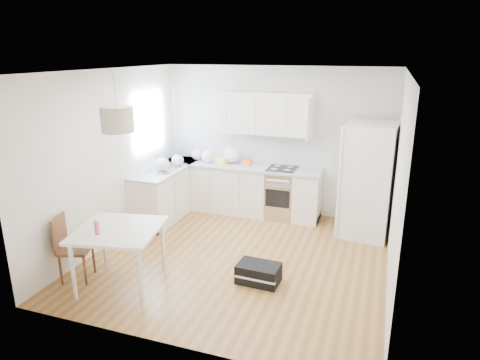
# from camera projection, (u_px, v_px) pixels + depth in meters

# --- Properties ---
(floor) EXTENTS (4.20, 4.20, 0.00)m
(floor) POSITION_uv_depth(u_px,v_px,m) (239.00, 257.00, 6.37)
(floor) COLOR brown
(floor) RESTS_ON ground
(ceiling) EXTENTS (4.20, 4.20, 0.00)m
(ceiling) POSITION_uv_depth(u_px,v_px,m) (238.00, 71.00, 5.58)
(ceiling) COLOR white
(ceiling) RESTS_ON wall_back
(wall_back) EXTENTS (4.20, 0.00, 4.20)m
(wall_back) POSITION_uv_depth(u_px,v_px,m) (276.00, 141.00, 7.88)
(wall_back) COLOR beige
(wall_back) RESTS_ON floor
(wall_left) EXTENTS (0.00, 4.20, 4.20)m
(wall_left) POSITION_uv_depth(u_px,v_px,m) (111.00, 158.00, 6.63)
(wall_left) COLOR beige
(wall_left) RESTS_ON floor
(wall_right) EXTENTS (0.00, 4.20, 4.20)m
(wall_right) POSITION_uv_depth(u_px,v_px,m) (398.00, 185.00, 5.32)
(wall_right) COLOR beige
(wall_right) RESTS_ON floor
(window_glassblock) EXTENTS (0.02, 1.00, 1.00)m
(window_glassblock) POSITION_uv_depth(u_px,v_px,m) (149.00, 121.00, 7.55)
(window_glassblock) COLOR #BFE0F9
(window_glassblock) RESTS_ON wall_left
(cabinets_back) EXTENTS (3.00, 0.60, 0.88)m
(cabinets_back) POSITION_uv_depth(u_px,v_px,m) (240.00, 189.00, 8.06)
(cabinets_back) COLOR white
(cabinets_back) RESTS_ON floor
(cabinets_left) EXTENTS (0.60, 1.80, 0.88)m
(cabinets_left) POSITION_uv_depth(u_px,v_px,m) (168.00, 192.00, 7.89)
(cabinets_left) COLOR white
(cabinets_left) RESTS_ON floor
(counter_back) EXTENTS (3.02, 0.64, 0.04)m
(counter_back) POSITION_uv_depth(u_px,v_px,m) (240.00, 166.00, 7.92)
(counter_back) COLOR #A2A4A7
(counter_back) RESTS_ON cabinets_back
(counter_left) EXTENTS (0.64, 1.82, 0.04)m
(counter_left) POSITION_uv_depth(u_px,v_px,m) (167.00, 168.00, 7.76)
(counter_left) COLOR #A2A4A7
(counter_left) RESTS_ON cabinets_left
(backsplash_back) EXTENTS (3.00, 0.01, 0.58)m
(backsplash_back) POSITION_uv_depth(u_px,v_px,m) (245.00, 146.00, 8.10)
(backsplash_back) COLOR white
(backsplash_back) RESTS_ON wall_back
(backsplash_left) EXTENTS (0.01, 1.80, 0.58)m
(backsplash_left) POSITION_uv_depth(u_px,v_px,m) (152.00, 151.00, 7.76)
(backsplash_left) COLOR white
(backsplash_left) RESTS_ON wall_left
(upper_cabinets) EXTENTS (1.70, 0.32, 0.75)m
(upper_cabinets) POSITION_uv_depth(u_px,v_px,m) (266.00, 113.00, 7.63)
(upper_cabinets) COLOR white
(upper_cabinets) RESTS_ON wall_back
(range_oven) EXTENTS (0.50, 0.61, 0.88)m
(range_oven) POSITION_uv_depth(u_px,v_px,m) (281.00, 194.00, 7.81)
(range_oven) COLOR #B7B9BC
(range_oven) RESTS_ON floor
(sink) EXTENTS (0.50, 0.80, 0.16)m
(sink) POSITION_uv_depth(u_px,v_px,m) (166.00, 168.00, 7.71)
(sink) COLOR #B7B9BC
(sink) RESTS_ON counter_left
(refrigerator) EXTENTS (0.98, 1.02, 1.87)m
(refrigerator) POSITION_uv_depth(u_px,v_px,m) (369.00, 180.00, 6.96)
(refrigerator) COLOR white
(refrigerator) RESTS_ON floor
(dining_table) EXTENTS (1.19, 1.19, 0.80)m
(dining_table) POSITION_uv_depth(u_px,v_px,m) (119.00, 235.00, 5.42)
(dining_table) COLOR beige
(dining_table) RESTS_ON floor
(dining_chair) EXTENTS (0.47, 0.47, 0.90)m
(dining_chair) POSITION_uv_depth(u_px,v_px,m) (76.00, 248.00, 5.65)
(dining_chair) COLOR #4C2516
(dining_chair) RESTS_ON floor
(drink_bottle) EXTENTS (0.06, 0.06, 0.21)m
(drink_bottle) POSITION_uv_depth(u_px,v_px,m) (97.00, 226.00, 5.19)
(drink_bottle) COLOR #D83C5F
(drink_bottle) RESTS_ON dining_table
(gym_bag) EXTENTS (0.57, 0.39, 0.26)m
(gym_bag) POSITION_uv_depth(u_px,v_px,m) (259.00, 273.00, 5.65)
(gym_bag) COLOR black
(gym_bag) RESTS_ON floor
(pendant_lamp) EXTENTS (0.47, 0.47, 0.30)m
(pendant_lamp) POSITION_uv_depth(u_px,v_px,m) (117.00, 119.00, 4.99)
(pendant_lamp) COLOR tan
(pendant_lamp) RESTS_ON ceiling
(grocery_bag_a) EXTENTS (0.22, 0.19, 0.20)m
(grocery_bag_a) POSITION_uv_depth(u_px,v_px,m) (197.00, 155.00, 8.27)
(grocery_bag_a) COLOR white
(grocery_bag_a) RESTS_ON counter_back
(grocery_bag_b) EXTENTS (0.26, 0.22, 0.24)m
(grocery_bag_b) POSITION_uv_depth(u_px,v_px,m) (208.00, 156.00, 8.05)
(grocery_bag_b) COLOR white
(grocery_bag_b) RESTS_ON counter_back
(grocery_bag_c) EXTENTS (0.32, 0.27, 0.29)m
(grocery_bag_c) POSITION_uv_depth(u_px,v_px,m) (232.00, 155.00, 8.03)
(grocery_bag_c) COLOR white
(grocery_bag_c) RESTS_ON counter_back
(grocery_bag_d) EXTENTS (0.23, 0.19, 0.20)m
(grocery_bag_d) POSITION_uv_depth(u_px,v_px,m) (178.00, 160.00, 7.84)
(grocery_bag_d) COLOR white
(grocery_bag_d) RESTS_ON counter_back
(grocery_bag_e) EXTENTS (0.26, 0.22, 0.23)m
(grocery_bag_e) POSITION_uv_depth(u_px,v_px,m) (163.00, 164.00, 7.51)
(grocery_bag_e) COLOR white
(grocery_bag_e) RESTS_ON counter_left
(snack_orange) EXTENTS (0.16, 0.11, 0.10)m
(snack_orange) POSITION_uv_depth(u_px,v_px,m) (247.00, 162.00, 7.91)
(snack_orange) COLOR #FA4816
(snack_orange) RESTS_ON counter_back
(snack_yellow) EXTENTS (0.19, 0.15, 0.11)m
(snack_yellow) POSITION_uv_depth(u_px,v_px,m) (222.00, 161.00, 7.98)
(snack_yellow) COLOR yellow
(snack_yellow) RESTS_ON counter_back
(snack_red) EXTENTS (0.17, 0.15, 0.10)m
(snack_red) POSITION_uv_depth(u_px,v_px,m) (204.00, 158.00, 8.22)
(snack_red) COLOR #BB1733
(snack_red) RESTS_ON counter_back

